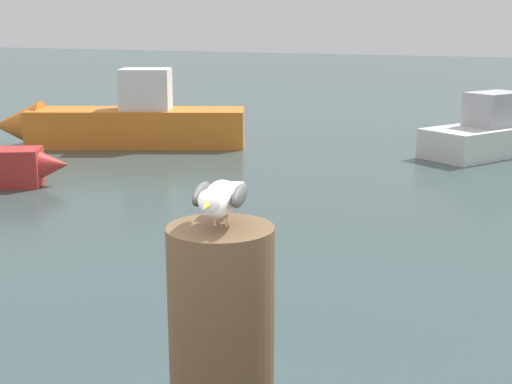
{
  "coord_description": "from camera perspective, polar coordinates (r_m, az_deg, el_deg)",
  "views": [
    {
      "loc": [
        1.56,
        -2.05,
        2.92
      ],
      "look_at": [
        0.63,
        -0.04,
        2.38
      ],
      "focal_mm": 49.98,
      "sensor_mm": 36.0,
      "label": 1
    }
  ],
  "objects": [
    {
      "name": "mooring_post",
      "position": [
        2.25,
        -2.74,
        -14.35
      ],
      "size": [
        0.32,
        0.32,
        0.94
      ],
      "primitive_type": "cylinder",
      "color": "#4C3823",
      "rests_on": "harbor_quay"
    },
    {
      "name": "seagull",
      "position": [
        2.05,
        -2.95,
        -0.45
      ],
      "size": [
        0.19,
        0.39,
        0.14
      ],
      "color": "tan",
      "rests_on": "mooring_post"
    },
    {
      "name": "boat_orange",
      "position": [
        17.37,
        -11.19,
        5.49
      ],
      "size": [
        5.98,
        3.59,
        1.93
      ],
      "color": "orange",
      "rests_on": "ground_plane"
    }
  ]
}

